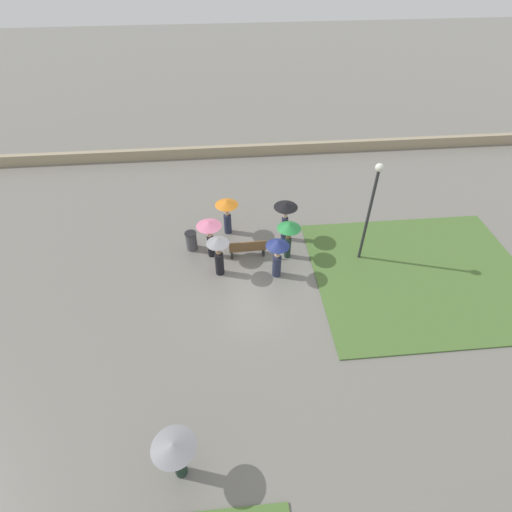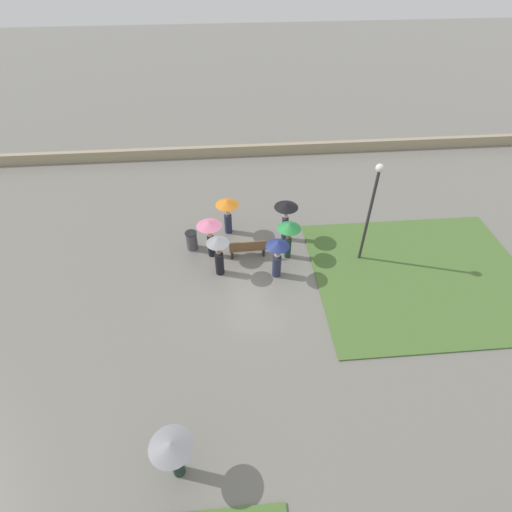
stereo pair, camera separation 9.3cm
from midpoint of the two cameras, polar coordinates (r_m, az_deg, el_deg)
The scene contains 13 objects.
ground_plane at distance 16.48m, azimuth -0.37°, elevation -3.16°, with size 90.00×90.00×0.00m, color slate.
lawn_patch_near at distance 17.91m, azimuth 22.34°, elevation -2.50°, with size 8.75×7.43×0.06m.
parapet_wall at distance 24.94m, azimuth -2.59°, elevation 14.83°, with size 45.00×0.35×0.63m.
park_bench at distance 17.15m, azimuth -1.37°, elevation 1.12°, with size 1.59×0.47×0.90m.
lamp_post at distance 16.17m, azimuth 16.01°, elevation 7.44°, with size 0.32×0.32×4.58m.
trash_bin at distance 17.80m, azimuth -9.36°, elevation 2.16°, with size 0.52×0.52×0.87m.
crowd_person_orange at distance 18.04m, azimuth -4.33°, elevation 6.63°, with size 1.04×1.04×1.76m.
crowd_person_grey at distance 15.89m, azimuth -5.57°, elevation 0.92°, with size 0.92×0.92×1.89m.
crowd_person_pink at distance 16.74m, azimuth -6.84°, elevation 3.63°, with size 1.06×1.06×1.81m.
crowd_person_navy at distance 15.78m, azimuth 2.90°, elevation 0.57°, with size 0.94×0.94×1.82m.
crowd_person_green at distance 16.61m, azimuth 4.54°, elevation 3.56°, with size 1.00×1.00×1.81m.
crowd_person_black at distance 17.51m, azimuth 4.07°, elevation 6.22°, with size 1.05×1.05×1.97m.
lone_walker_far_path at distance 11.34m, azimuth -11.71°, elevation -25.73°, with size 1.15×1.15×1.80m.
Camera 1 is at (1.02, 11.57, 11.68)m, focal length 28.00 mm.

